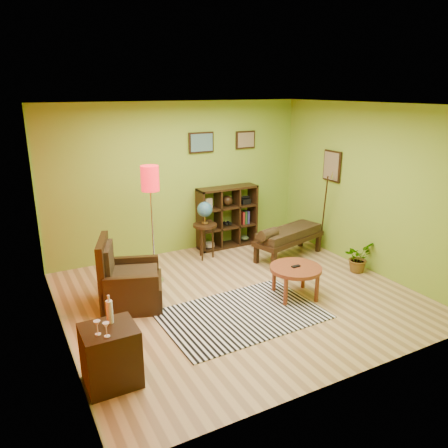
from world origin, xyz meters
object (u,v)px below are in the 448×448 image
floor_lamp (150,189)px  bench (288,235)px  potted_plant (357,260)px  globe_table (205,216)px  cube_shelf (228,217)px  armchair (128,285)px  side_cabinet (111,355)px  coffee_table (296,271)px

floor_lamp → bench: (2.52, -0.14, -1.10)m
floor_lamp → potted_plant: floor_lamp is taller
globe_table → cube_shelf: bearing=29.2°
armchair → floor_lamp: size_ratio=0.56×
potted_plant → side_cabinet: bearing=-167.4°
side_cabinet → cube_shelf: size_ratio=0.81×
armchair → globe_table: size_ratio=0.99×
side_cabinet → globe_table: bearing=48.8°
side_cabinet → globe_table: 3.72m
side_cabinet → floor_lamp: (1.26, 2.22, 1.20)m
armchair → side_cabinet: 1.78m
bench → side_cabinet: bearing=-151.2°
coffee_table → floor_lamp: size_ratio=0.41×
cube_shelf → bench: 1.27m
coffee_table → cube_shelf: size_ratio=0.64×
bench → potted_plant: bearing=-57.5°
side_cabinet → globe_table: size_ratio=0.91×
bench → cube_shelf: bearing=121.5°
potted_plant → coffee_table: bearing=-170.3°
globe_table → bench: globe_table is taller
side_cabinet → cube_shelf: 4.44m
floor_lamp → cube_shelf: bearing=26.8°
floor_lamp → cube_shelf: 2.28m
globe_table → armchair: bearing=-147.6°
globe_table → potted_plant: size_ratio=2.10×
side_cabinet → floor_lamp: 2.82m
coffee_table → floor_lamp: 2.51m
side_cabinet → armchair: bearing=68.2°
cube_shelf → bench: size_ratio=0.78×
coffee_table → cube_shelf: bearing=86.1°
bench → coffee_table: bearing=-121.6°
globe_table → cube_shelf: 0.81m
cube_shelf → bench: bearing=-58.5°
floor_lamp → cube_shelf: size_ratio=1.58×
side_cabinet → cube_shelf: bearing=45.4°
side_cabinet → coffee_table: bearing=14.0°
globe_table → bench: size_ratio=0.69×
side_cabinet → floor_lamp: floor_lamp is taller
side_cabinet → potted_plant: 4.58m
armchair → potted_plant: size_ratio=2.08×
potted_plant → floor_lamp: bearing=159.1°
side_cabinet → potted_plant: (4.46, 1.00, -0.14)m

